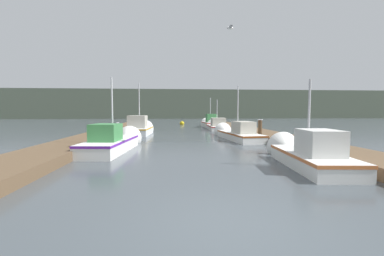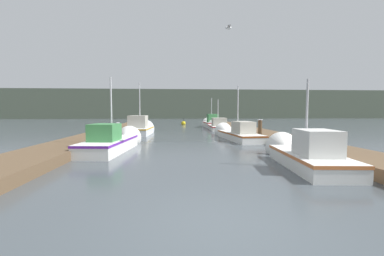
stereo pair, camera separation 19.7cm
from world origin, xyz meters
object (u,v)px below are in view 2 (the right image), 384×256
at_px(fishing_boat_3, 140,128).
at_px(fishing_boat_4, 217,126).
at_px(mooring_piling_2, 118,130).
at_px(channel_buoy, 183,123).
at_px(mooring_piling_0, 253,130).
at_px(fishing_boat_1, 115,141).
at_px(fishing_boat_2, 235,133).
at_px(fishing_boat_5, 211,123).
at_px(seagull_lead, 228,28).
at_px(mooring_piling_1, 260,130).
at_px(fishing_boat_0, 303,153).

distance_m(fishing_boat_3, fishing_boat_4, 9.05).
bearing_deg(fishing_boat_4, mooring_piling_2, -135.66).
bearing_deg(fishing_boat_4, channel_buoy, 110.14).
bearing_deg(mooring_piling_0, fishing_boat_3, 155.17).
bearing_deg(fishing_boat_1, fishing_boat_4, 66.27).
height_order(fishing_boat_2, mooring_piling_2, fishing_boat_2).
distance_m(fishing_boat_4, fishing_boat_5, 4.17).
height_order(fishing_boat_1, mooring_piling_0, fishing_boat_1).
bearing_deg(fishing_boat_5, seagull_lead, -98.06).
height_order(mooring_piling_1, seagull_lead, seagull_lead).
distance_m(fishing_boat_2, seagull_lead, 8.84).
distance_m(fishing_boat_2, mooring_piling_1, 1.96).
relative_size(fishing_boat_1, channel_buoy, 5.32).
bearing_deg(mooring_piling_0, fishing_boat_0, -95.95).
height_order(fishing_boat_2, fishing_boat_4, fishing_boat_2).
xyz_separation_m(fishing_boat_1, fishing_boat_3, (0.24, 8.48, 0.08)).
xyz_separation_m(fishing_boat_0, fishing_boat_2, (-0.36, 8.89, -0.03)).
bearing_deg(fishing_boat_0, mooring_piling_0, 89.53).
xyz_separation_m(fishing_boat_4, mooring_piling_0, (1.02, -9.05, 0.23)).
xyz_separation_m(fishing_boat_3, channel_buoy, (4.21, 14.82, -0.32)).
relative_size(fishing_boat_1, fishing_boat_3, 1.25).
relative_size(fishing_boat_3, fishing_boat_4, 0.92).
bearing_deg(fishing_boat_4, fishing_boat_5, 92.66).
height_order(fishing_boat_4, channel_buoy, fishing_boat_4).
distance_m(mooring_piling_0, seagull_lead, 9.09).
xyz_separation_m(mooring_piling_0, mooring_piling_2, (-9.73, 1.01, -0.02)).
bearing_deg(fishing_boat_2, fishing_boat_1, -154.09).
height_order(fishing_boat_0, seagull_lead, seagull_lead).
bearing_deg(fishing_boat_5, mooring_piling_1, -87.36).
distance_m(fishing_boat_5, mooring_piling_2, 14.95).
bearing_deg(fishing_boat_4, mooring_piling_0, -81.91).
bearing_deg(fishing_boat_5, fishing_boat_0, -91.29).
bearing_deg(channel_buoy, seagull_lead, -87.91).
height_order(fishing_boat_3, fishing_boat_4, fishing_boat_3).
bearing_deg(seagull_lead, channel_buoy, 2.68).
height_order(fishing_boat_4, mooring_piling_1, fishing_boat_4).
height_order(fishing_boat_1, mooring_piling_2, fishing_boat_1).
bearing_deg(channel_buoy, fishing_boat_2, -80.97).
bearing_deg(fishing_boat_1, seagull_lead, -17.60).
distance_m(fishing_boat_1, fishing_boat_2, 8.72).
bearing_deg(fishing_boat_5, fishing_boat_2, -92.55).
distance_m(fishing_boat_5, mooring_piling_0, 13.26).
distance_m(fishing_boat_0, fishing_boat_1, 8.90).
xyz_separation_m(fishing_boat_0, fishing_boat_3, (-7.55, 12.80, 0.09)).
height_order(fishing_boat_5, mooring_piling_1, fishing_boat_5).
xyz_separation_m(fishing_boat_0, fishing_boat_5, (-0.17, 22.09, 0.07)).
distance_m(fishing_boat_1, fishing_boat_3, 8.48).
bearing_deg(fishing_boat_5, fishing_boat_4, -90.72).
height_order(fishing_boat_1, seagull_lead, seagull_lead).
bearing_deg(mooring_piling_1, fishing_boat_3, 147.93).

